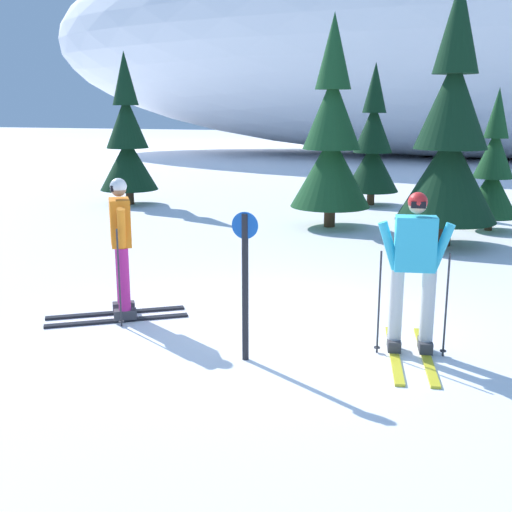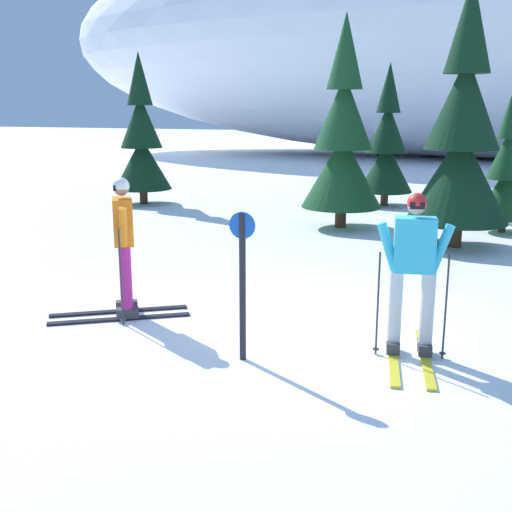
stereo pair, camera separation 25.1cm
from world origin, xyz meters
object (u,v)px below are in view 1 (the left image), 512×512
(pine_tree_center, at_px, (450,138))
(trail_marker_post, at_px, (245,278))
(skier_orange_jacket, at_px, (121,246))
(skier_cyan_jacket, at_px, (414,270))
(pine_tree_center_left, at_px, (373,147))
(pine_tree_left, at_px, (332,140))
(pine_tree_center_right, at_px, (493,172))
(pine_tree_far_left, at_px, (127,142))

(pine_tree_center, xyz_separation_m, trail_marker_post, (-1.79, -6.60, -1.15))
(skier_orange_jacket, relative_size, trail_marker_post, 1.12)
(skier_cyan_jacket, bearing_deg, pine_tree_center, 88.63)
(pine_tree_center_left, relative_size, trail_marker_post, 2.35)
(pine_tree_left, bearing_deg, skier_orange_jacket, -99.89)
(skier_cyan_jacket, height_order, pine_tree_center_right, pine_tree_center_right)
(skier_orange_jacket, distance_m, trail_marker_post, 2.11)
(pine_tree_center, distance_m, trail_marker_post, 6.94)
(skier_orange_jacket, xyz_separation_m, pine_tree_far_left, (-4.68, 8.60, 0.77))
(pine_tree_center_left, xyz_separation_m, trail_marker_post, (0.31, -11.38, -0.67))
(trail_marker_post, bearing_deg, pine_tree_center_left, 91.55)
(pine_tree_far_left, distance_m, trail_marker_post, 11.55)
(pine_tree_left, distance_m, pine_tree_center_left, 3.57)
(skier_orange_jacket, relative_size, pine_tree_center_left, 0.48)
(skier_orange_jacket, xyz_separation_m, pine_tree_left, (1.22, 7.01, 0.98))
(pine_tree_far_left, relative_size, pine_tree_left, 0.89)
(pine_tree_center, bearing_deg, pine_tree_center_right, 65.40)
(pine_tree_far_left, xyz_separation_m, pine_tree_center, (8.41, -2.83, 0.36))
(trail_marker_post, bearing_deg, skier_cyan_jacket, 24.22)
(trail_marker_post, bearing_deg, pine_tree_far_left, 125.07)
(skier_orange_jacket, relative_size, pine_tree_center_right, 0.59)
(pine_tree_far_left, xyz_separation_m, pine_tree_center_right, (9.28, -0.92, -0.43))
(skier_orange_jacket, bearing_deg, pine_tree_center_left, 81.20)
(skier_orange_jacket, height_order, trail_marker_post, skier_orange_jacket)
(pine_tree_center, bearing_deg, skier_cyan_jacket, -91.37)
(skier_cyan_jacket, distance_m, pine_tree_far_left, 12.02)
(pine_tree_far_left, height_order, trail_marker_post, pine_tree_far_left)
(pine_tree_center_left, height_order, pine_tree_center, pine_tree_center)
(pine_tree_center_left, bearing_deg, skier_orange_jacket, -98.80)
(pine_tree_left, relative_size, pine_tree_center, 0.93)
(pine_tree_far_left, relative_size, pine_tree_center_left, 1.08)
(skier_orange_jacket, height_order, pine_tree_center_right, pine_tree_center_right)
(pine_tree_left, bearing_deg, pine_tree_center_left, 83.38)
(pine_tree_left, bearing_deg, pine_tree_center_right, 11.02)
(skier_cyan_jacket, distance_m, pine_tree_left, 7.55)
(trail_marker_post, bearing_deg, pine_tree_center, 74.81)
(pine_tree_center, bearing_deg, trail_marker_post, -105.19)
(pine_tree_center, height_order, pine_tree_center_right, pine_tree_center)
(skier_cyan_jacket, xyz_separation_m, skier_orange_jacket, (-3.59, 0.09, -0.00))
(pine_tree_center_right, bearing_deg, skier_orange_jacket, -120.97)
(pine_tree_left, relative_size, trail_marker_post, 2.85)
(trail_marker_post, bearing_deg, pine_tree_left, 95.22)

